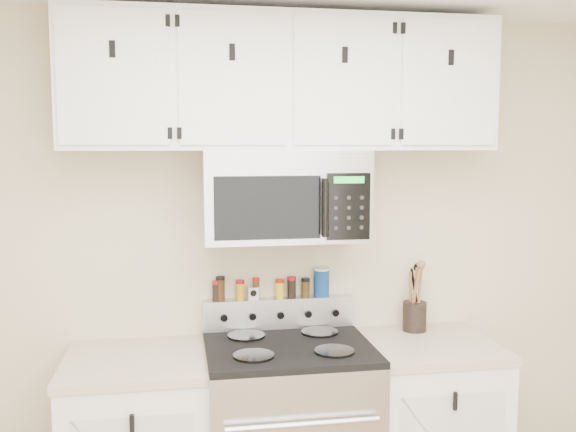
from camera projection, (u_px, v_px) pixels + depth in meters
name	position (u px, v px, depth m)	size (l,w,h in m)	color
back_wall	(278.00, 267.00, 3.24)	(3.50, 0.01, 2.50)	#C4B293
base_cabinet_right	(426.00, 432.00, 3.15)	(0.64, 0.62, 0.92)	white
microwave	(284.00, 195.00, 3.01)	(0.76, 0.44, 0.42)	#9E9EA3
upper_cabinets	(283.00, 83.00, 2.98)	(2.00, 0.35, 0.62)	white
utensil_crock	(415.00, 314.00, 3.27)	(0.12, 0.12, 0.35)	black
kitchen_timer	(253.00, 293.00, 3.19)	(0.05, 0.04, 0.06)	silver
salt_canister	(322.00, 282.00, 3.25)	(0.08, 0.08, 0.15)	navy
spice_jar_0	(216.00, 291.00, 3.16)	(0.04, 0.04, 0.10)	black
spice_jar_1	(221.00, 288.00, 3.16)	(0.05, 0.05, 0.12)	#3A210E
spice_jar_2	(240.00, 290.00, 3.18)	(0.04, 0.04, 0.10)	gold
spice_jar_3	(256.00, 288.00, 3.19)	(0.04, 0.04, 0.11)	#3F2B0F
spice_jar_4	(280.00, 289.00, 3.21)	(0.05, 0.05, 0.09)	yellow
spice_jar_5	(292.00, 287.00, 3.22)	(0.04, 0.04, 0.11)	black
spice_jar_6	(305.00, 287.00, 3.24)	(0.04, 0.04, 0.10)	#412C0F
spice_jar_7	(319.00, 288.00, 3.25)	(0.04, 0.04, 0.09)	gold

